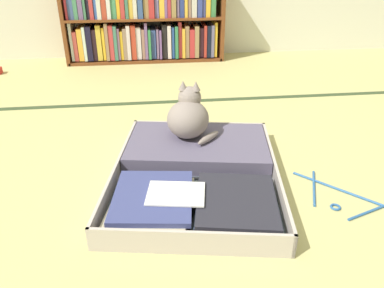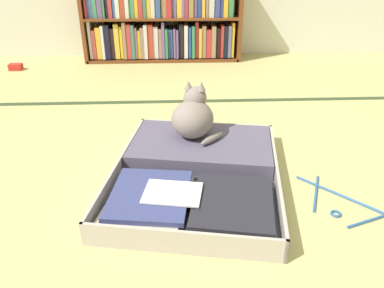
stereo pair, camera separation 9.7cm
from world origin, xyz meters
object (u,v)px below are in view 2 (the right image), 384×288
(black_cat, at_px, (194,116))
(clothes_hanger, at_px, (346,204))
(small_red_pouch, at_px, (16,67))
(bookshelf, at_px, (161,19))
(open_suitcase, at_px, (197,169))

(black_cat, height_order, clothes_hanger, black_cat)
(black_cat, height_order, small_red_pouch, black_cat)
(bookshelf, bearing_deg, small_red_pouch, -166.70)
(clothes_hanger, relative_size, small_red_pouch, 3.50)
(black_cat, relative_size, clothes_hanger, 0.80)
(clothes_hanger, distance_m, small_red_pouch, 2.76)
(bookshelf, bearing_deg, open_suitcase, -84.19)
(bookshelf, bearing_deg, black_cat, -83.60)
(small_red_pouch, bearing_deg, open_suitcase, -50.61)
(open_suitcase, relative_size, black_cat, 3.43)
(open_suitcase, height_order, small_red_pouch, open_suitcase)
(bookshelf, xyz_separation_m, black_cat, (0.20, -1.76, -0.16))
(open_suitcase, height_order, clothes_hanger, open_suitcase)
(open_suitcase, xyz_separation_m, small_red_pouch, (-1.40, 1.71, -0.02))
(bookshelf, relative_size, clothes_hanger, 3.87)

